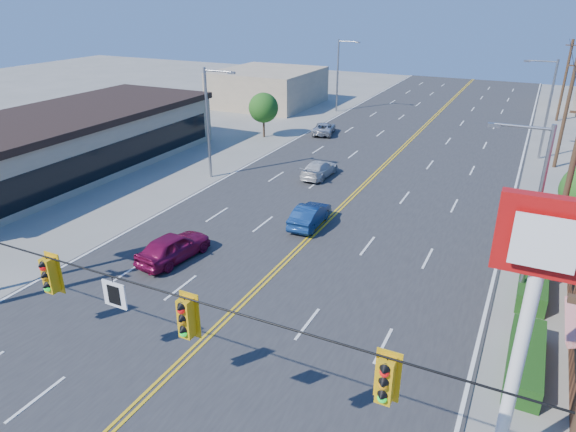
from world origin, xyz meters
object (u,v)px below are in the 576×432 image
at_px(signal_span, 81,301).
at_px(car_white, 319,170).
at_px(car_magenta, 174,248).
at_px(car_silver, 324,129).
at_px(car_blue, 310,216).
at_px(kfc_pylon, 533,290).

distance_m(signal_span, car_white, 26.06).
xyz_separation_m(car_magenta, car_silver, (-2.92, 27.25, -0.17)).
height_order(car_white, car_silver, car_white).
height_order(signal_span, car_silver, signal_span).
relative_size(car_blue, car_white, 0.95).
height_order(kfc_pylon, car_magenta, kfc_pylon).
relative_size(signal_span, car_white, 5.88).
relative_size(signal_span, car_magenta, 5.71).
bearing_deg(kfc_pylon, car_silver, 119.87).
bearing_deg(car_white, car_blue, 110.34).
height_order(car_blue, car_silver, car_blue).
bearing_deg(kfc_pylon, car_white, 124.29).
bearing_deg(car_blue, kfc_pylon, 129.37).
height_order(car_magenta, car_silver, car_magenta).
bearing_deg(kfc_pylon, car_magenta, 159.31).
distance_m(signal_span, car_silver, 38.49).
distance_m(signal_span, kfc_pylon, 11.87).
bearing_deg(car_blue, signal_span, 89.59).
bearing_deg(car_silver, kfc_pylon, 106.70).
bearing_deg(signal_span, car_magenta, 116.85).
bearing_deg(car_silver, signal_span, 88.99).
relative_size(kfc_pylon, car_magenta, 2.00).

